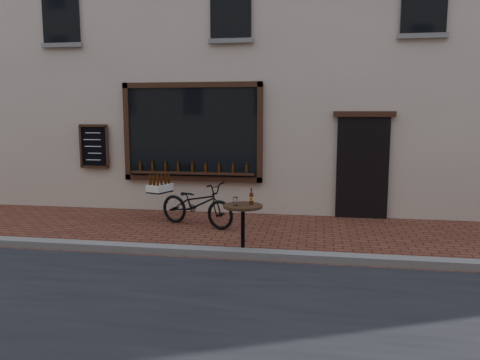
# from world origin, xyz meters

# --- Properties ---
(ground) EXTENTS (90.00, 90.00, 0.00)m
(ground) POSITION_xyz_m (0.00, 0.00, 0.00)
(ground) COLOR #5B291D
(ground) RESTS_ON ground
(kerb) EXTENTS (90.00, 0.25, 0.12)m
(kerb) POSITION_xyz_m (0.00, 0.20, 0.06)
(kerb) COLOR slate
(kerb) RESTS_ON ground
(shop_building) EXTENTS (28.00, 6.20, 10.00)m
(shop_building) POSITION_xyz_m (0.00, 6.50, 5.00)
(shop_building) COLOR beige
(shop_building) RESTS_ON ground
(cargo_bicycle) EXTENTS (2.06, 1.23, 0.97)m
(cargo_bicycle) POSITION_xyz_m (-1.49, 2.13, 0.47)
(cargo_bicycle) COLOR black
(cargo_bicycle) RESTS_ON ground
(bistro_table) EXTENTS (0.64, 0.64, 1.09)m
(bistro_table) POSITION_xyz_m (-0.22, 0.35, 0.58)
(bistro_table) COLOR black
(bistro_table) RESTS_ON ground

